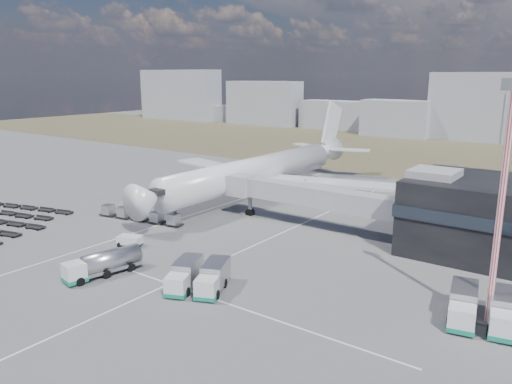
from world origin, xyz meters
The scene contains 13 objects.
ground centered at (0.00, 0.00, 0.00)m, with size 420.00×420.00×0.00m, color #565659.
grass_strip centered at (0.00, 110.00, 0.01)m, with size 420.00×90.00×0.01m, color brown.
lane_markings centered at (9.77, 3.00, 0.01)m, with size 47.12×110.00×0.01m.
jet_bridge centered at (15.90, 20.42, 5.05)m, with size 30.30×3.80×7.05m.
airliner centered at (0.00, 32.38, 5.29)m, with size 51.59×64.53×17.62m.
skyline centered at (-12.43, 148.89, 9.48)m, with size 308.52×24.37×26.00m.
fuel_tanker centered at (7.87, -10.85, 1.51)m, with size 4.19×9.60×3.01m.
pushback_tug centered at (2.13, -2.06, 0.74)m, with size 3.28×1.85×1.48m, color silver.
catering_truck centered at (14.60, 38.90, 1.37)m, with size 2.88×6.01×2.67m.
service_trucks_near centered at (19.66, -7.01, 1.49)m, with size 7.97×8.54×2.74m.
service_trucks_far centered at (48.76, 3.48, 1.57)m, with size 10.76×8.96×2.89m.
uld_row centered at (-6.27, 7.05, 1.06)m, with size 16.11×4.56×1.76m.
floodlight_mast centered at (47.51, 3.48, 11.56)m, with size 2.19×1.78×23.06m.
Camera 1 is at (55.41, -45.03, 23.31)m, focal length 35.00 mm.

